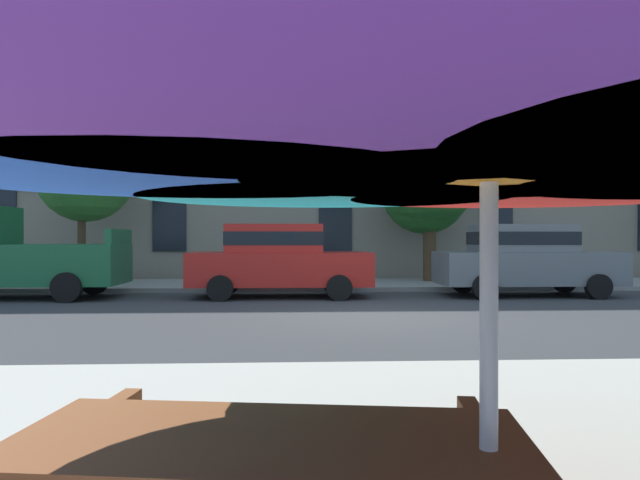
{
  "coord_description": "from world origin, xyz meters",
  "views": [
    {
      "loc": [
        -1.52,
        -10.92,
        1.46
      ],
      "look_at": [
        -0.8,
        3.2,
        1.4
      ],
      "focal_mm": 33.59,
      "sensor_mm": 36.0,
      "label": 1
    }
  ],
  "objects_px": {
    "pickup_green": "(4,256)",
    "patio_umbrella": "(489,107)",
    "street_tree_left": "(83,171)",
    "sedan_red": "(278,258)",
    "street_tree_middle": "(429,184)",
    "sedan_gray": "(525,258)"
  },
  "relations": [
    {
      "from": "pickup_green",
      "to": "patio_umbrella",
      "type": "xyz_separation_m",
      "value": [
        7.47,
        -12.7,
        0.86
      ]
    },
    {
      "from": "street_tree_left",
      "to": "patio_umbrella",
      "type": "xyz_separation_m",
      "value": [
        6.64,
        -15.74,
        -1.49
      ]
    },
    {
      "from": "sedan_red",
      "to": "street_tree_middle",
      "type": "distance_m",
      "value": 6.28
    },
    {
      "from": "pickup_green",
      "to": "sedan_gray",
      "type": "xyz_separation_m",
      "value": [
        12.68,
        -0.0,
        -0.08
      ]
    },
    {
      "from": "sedan_gray",
      "to": "patio_umbrella",
      "type": "xyz_separation_m",
      "value": [
        -5.21,
        -12.7,
        0.94
      ]
    },
    {
      "from": "sedan_gray",
      "to": "patio_umbrella",
      "type": "distance_m",
      "value": 13.76
    },
    {
      "from": "pickup_green",
      "to": "street_tree_middle",
      "type": "relative_size",
      "value": 1.07
    },
    {
      "from": "pickup_green",
      "to": "patio_umbrella",
      "type": "distance_m",
      "value": 14.76
    },
    {
      "from": "pickup_green",
      "to": "sedan_red",
      "type": "relative_size",
      "value": 1.16
    },
    {
      "from": "pickup_green",
      "to": "sedan_gray",
      "type": "bearing_deg",
      "value": -0.0
    },
    {
      "from": "pickup_green",
      "to": "sedan_gray",
      "type": "relative_size",
      "value": 1.16
    },
    {
      "from": "street_tree_middle",
      "to": "patio_umbrella",
      "type": "distance_m",
      "value": 16.85
    },
    {
      "from": "sedan_gray",
      "to": "street_tree_left",
      "type": "height_order",
      "value": "street_tree_left"
    },
    {
      "from": "pickup_green",
      "to": "sedan_red",
      "type": "xyz_separation_m",
      "value": [
        6.54,
        -0.0,
        -0.08
      ]
    },
    {
      "from": "street_tree_left",
      "to": "street_tree_middle",
      "type": "distance_m",
      "value": 10.32
    },
    {
      "from": "sedan_red",
      "to": "sedan_gray",
      "type": "distance_m",
      "value": 6.14
    },
    {
      "from": "pickup_green",
      "to": "patio_umbrella",
      "type": "height_order",
      "value": "same"
    },
    {
      "from": "street_tree_left",
      "to": "patio_umbrella",
      "type": "height_order",
      "value": "street_tree_left"
    },
    {
      "from": "street_tree_left",
      "to": "patio_umbrella",
      "type": "distance_m",
      "value": 17.15
    },
    {
      "from": "street_tree_middle",
      "to": "patio_umbrella",
      "type": "relative_size",
      "value": 1.3
    },
    {
      "from": "sedan_gray",
      "to": "street_tree_middle",
      "type": "bearing_deg",
      "value": 112.77
    },
    {
      "from": "pickup_green",
      "to": "street_tree_middle",
      "type": "xyz_separation_m",
      "value": [
        11.13,
        3.7,
        2.1
      ]
    }
  ]
}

